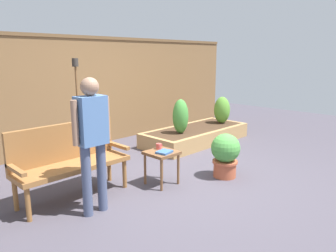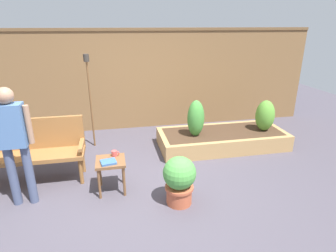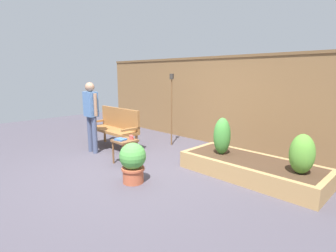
# 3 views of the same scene
# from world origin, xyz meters

# --- Properties ---
(ground_plane) EXTENTS (14.00, 14.00, 0.00)m
(ground_plane) POSITION_xyz_m (0.00, 0.00, 0.00)
(ground_plane) COLOR #47424C
(fence_back) EXTENTS (8.40, 0.14, 2.16)m
(fence_back) POSITION_xyz_m (0.00, 2.60, 1.09)
(fence_back) COLOR brown
(fence_back) RESTS_ON ground_plane
(garden_bench) EXTENTS (1.44, 0.48, 0.94)m
(garden_bench) POSITION_xyz_m (-1.51, 0.61, 0.54)
(garden_bench) COLOR #936033
(garden_bench) RESTS_ON ground_plane
(side_table) EXTENTS (0.40, 0.40, 0.48)m
(side_table) POSITION_xyz_m (-0.40, 0.06, 0.40)
(side_table) COLOR brown
(side_table) RESTS_ON ground_plane
(cup_on_table) EXTENTS (0.11, 0.08, 0.08)m
(cup_on_table) POSITION_xyz_m (-0.34, 0.18, 0.52)
(cup_on_table) COLOR #CC4C47
(cup_on_table) RESTS_ON side_table
(book_on_table) EXTENTS (0.23, 0.21, 0.03)m
(book_on_table) POSITION_xyz_m (-0.43, -0.02, 0.49)
(book_on_table) COLOR #38609E
(book_on_table) RESTS_ON side_table
(potted_boxwood) EXTENTS (0.43, 0.43, 0.66)m
(potted_boxwood) POSITION_xyz_m (0.46, -0.41, 0.36)
(potted_boxwood) COLOR #B75638
(potted_boxwood) RESTS_ON ground_plane
(raised_planter_bed) EXTENTS (2.40, 1.00, 0.30)m
(raised_planter_bed) POSITION_xyz_m (1.69, 1.18, 0.15)
(raised_planter_bed) COLOR #AD8451
(raised_planter_bed) RESTS_ON ground_plane
(shrub_near_bench) EXTENTS (0.31, 0.31, 0.67)m
(shrub_near_bench) POSITION_xyz_m (1.13, 1.11, 0.63)
(shrub_near_bench) COLOR brown
(shrub_near_bench) RESTS_ON raised_planter_bed
(shrub_far_corner) EXTENTS (0.35, 0.35, 0.59)m
(shrub_far_corner) POSITION_xyz_m (2.50, 1.11, 0.60)
(shrub_far_corner) COLOR brown
(shrub_far_corner) RESTS_ON raised_planter_bed
(tiki_torch) EXTENTS (0.10, 0.10, 1.74)m
(tiki_torch) POSITION_xyz_m (-0.72, 1.70, 1.19)
(tiki_torch) COLOR brown
(tiki_torch) RESTS_ON ground_plane
(person_by_bench) EXTENTS (0.47, 0.20, 1.56)m
(person_by_bench) POSITION_xyz_m (-1.54, -0.00, 0.93)
(person_by_bench) COLOR #475170
(person_by_bench) RESTS_ON ground_plane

